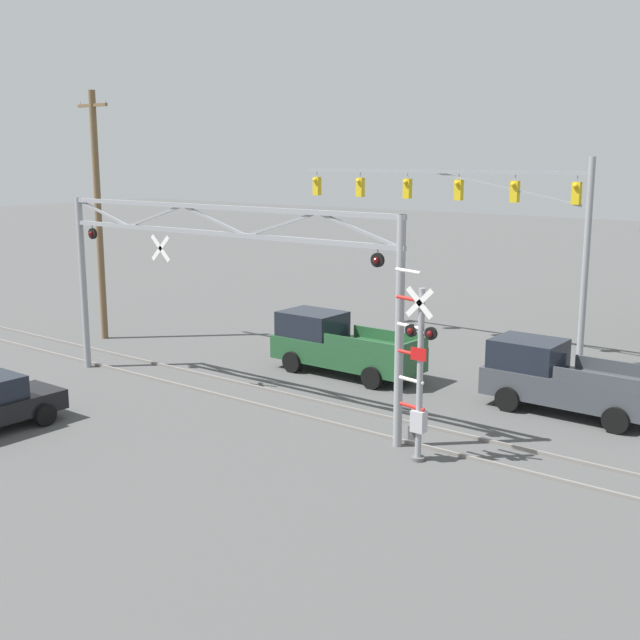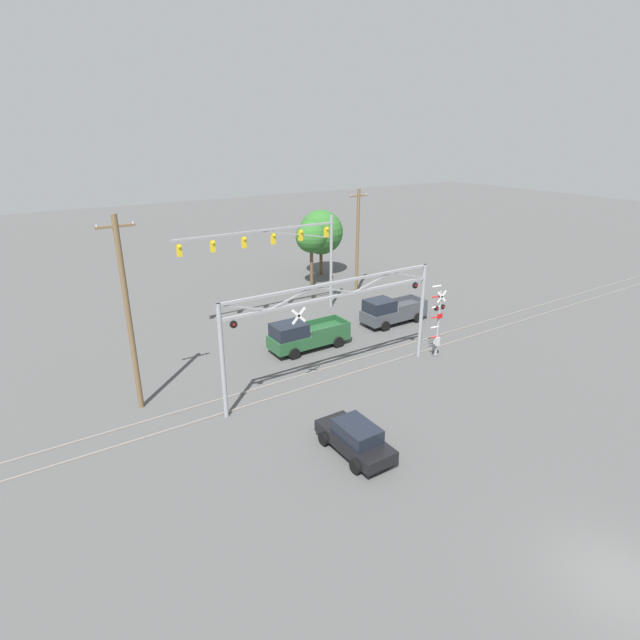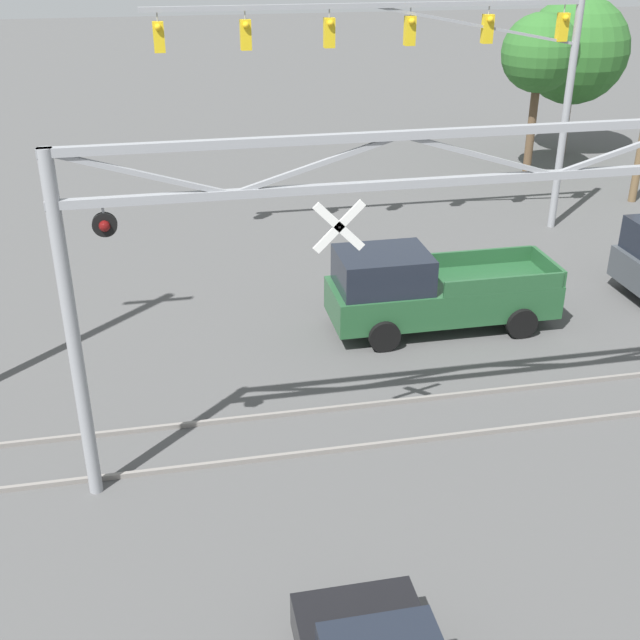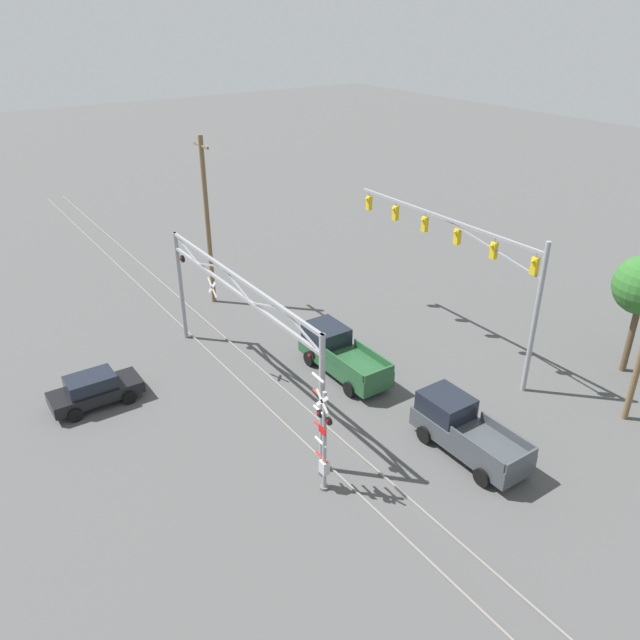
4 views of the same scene
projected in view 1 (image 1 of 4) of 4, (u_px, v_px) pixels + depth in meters
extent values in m
cube|color=gray|center=(224.00, 396.00, 25.82)|extent=(80.00, 0.08, 0.10)
cube|color=gray|center=(255.00, 387.00, 26.93)|extent=(80.00, 0.08, 0.10)
cylinder|color=gray|center=(83.00, 284.00, 29.04)|extent=(0.24, 0.24, 6.19)
cylinder|color=gray|center=(399.00, 333.00, 20.94)|extent=(0.24, 0.24, 6.19)
cube|color=gray|center=(214.00, 233.00, 24.54)|extent=(13.73, 0.14, 0.14)
cube|color=gray|center=(213.00, 207.00, 24.38)|extent=(13.73, 0.14, 0.14)
cube|color=gray|center=(103.00, 213.00, 27.70)|extent=(2.72, 0.08, 0.87)
cube|color=gray|center=(155.00, 216.00, 26.08)|extent=(2.72, 0.08, 0.87)
cube|color=gray|center=(214.00, 220.00, 24.46)|extent=(2.72, 0.08, 0.87)
cube|color=gray|center=(281.00, 225.00, 22.84)|extent=(2.72, 0.08, 0.87)
cube|color=gray|center=(358.00, 230.00, 21.22)|extent=(2.72, 0.08, 0.87)
cylinder|color=black|center=(93.00, 234.00, 28.23)|extent=(0.38, 0.10, 0.38)
sphere|color=#590C0C|center=(91.00, 234.00, 28.18)|extent=(0.18, 0.18, 0.18)
cylinder|color=gray|center=(92.00, 227.00, 28.19)|extent=(0.04, 0.04, 0.10)
cylinder|color=black|center=(378.00, 260.00, 21.00)|extent=(0.38, 0.10, 0.38)
sphere|color=#590C0C|center=(376.00, 260.00, 20.94)|extent=(0.18, 0.18, 0.18)
cylinder|color=gray|center=(378.00, 251.00, 20.95)|extent=(0.04, 0.04, 0.10)
cube|color=white|center=(161.00, 248.00, 26.01)|extent=(0.88, 0.03, 0.88)
cube|color=white|center=(161.00, 248.00, 26.01)|extent=(0.88, 0.03, 0.88)
cylinder|color=black|center=(160.00, 248.00, 25.99)|extent=(0.04, 0.04, 0.02)
cylinder|color=gray|center=(420.00, 376.00, 20.07)|extent=(0.16, 0.16, 4.47)
cylinder|color=#59595B|center=(418.00, 458.00, 20.51)|extent=(0.35, 0.35, 0.10)
cube|color=white|center=(420.00, 303.00, 19.61)|extent=(0.78, 0.03, 0.78)
cube|color=white|center=(420.00, 303.00, 19.61)|extent=(0.78, 0.03, 0.78)
cylinder|color=black|center=(419.00, 303.00, 19.59)|extent=(0.04, 0.04, 0.02)
cylinder|color=black|center=(411.00, 330.00, 20.02)|extent=(0.32, 0.09, 0.32)
sphere|color=#590C0C|center=(410.00, 331.00, 19.97)|extent=(0.16, 0.16, 0.16)
cylinder|color=black|center=(431.00, 333.00, 19.68)|extent=(0.32, 0.09, 0.32)
sphere|color=#590C0C|center=(430.00, 334.00, 19.63)|extent=(0.16, 0.16, 0.16)
cube|color=gray|center=(421.00, 332.00, 19.85)|extent=(0.64, 0.06, 0.06)
cube|color=red|center=(418.00, 354.00, 19.88)|extent=(0.44, 0.02, 0.32)
cube|color=#B2B2B7|center=(419.00, 421.00, 20.31)|extent=(0.36, 0.28, 0.56)
cylinder|color=red|center=(412.00, 407.00, 20.36)|extent=(0.70, 0.09, 0.13)
cylinder|color=white|center=(411.00, 380.00, 20.25)|extent=(0.70, 0.09, 0.13)
cylinder|color=red|center=(411.00, 353.00, 20.14)|extent=(0.70, 0.09, 0.13)
cylinder|color=white|center=(410.00, 326.00, 20.03)|extent=(0.70, 0.09, 0.13)
cylinder|color=red|center=(409.00, 299.00, 19.91)|extent=(0.70, 0.09, 0.13)
cylinder|color=white|center=(408.00, 271.00, 19.80)|extent=(0.70, 0.09, 0.13)
cube|color=#3F3F42|center=(413.00, 433.00, 20.48)|extent=(0.24, 0.12, 0.36)
cylinder|color=gray|center=(586.00, 264.00, 29.12)|extent=(0.24, 0.24, 7.64)
cube|color=gray|center=(433.00, 172.00, 32.34)|extent=(12.90, 0.14, 0.14)
cube|color=gray|center=(507.00, 189.00, 30.53)|extent=(6.46, 0.08, 1.28)
cylinder|color=gray|center=(317.00, 174.00, 35.94)|extent=(0.04, 0.04, 0.30)
cube|color=gold|center=(317.00, 186.00, 36.05)|extent=(0.30, 0.26, 0.81)
sphere|color=yellow|center=(315.00, 180.00, 35.87)|extent=(0.18, 0.18, 0.18)
cylinder|color=gray|center=(360.00, 174.00, 34.52)|extent=(0.04, 0.04, 0.30)
cube|color=gold|center=(360.00, 187.00, 34.63)|extent=(0.30, 0.26, 0.81)
sphere|color=yellow|center=(358.00, 181.00, 34.44)|extent=(0.18, 0.18, 0.18)
cylinder|color=gray|center=(408.00, 175.00, 33.09)|extent=(0.04, 0.04, 0.30)
cube|color=gold|center=(407.00, 189.00, 33.20)|extent=(0.30, 0.26, 0.81)
sphere|color=yellow|center=(405.00, 182.00, 33.02)|extent=(0.18, 0.18, 0.18)
cylinder|color=gray|center=(459.00, 176.00, 31.66)|extent=(0.04, 0.04, 0.30)
cube|color=gold|center=(459.00, 190.00, 31.77)|extent=(0.30, 0.26, 0.81)
sphere|color=yellow|center=(457.00, 183.00, 31.59)|extent=(0.18, 0.18, 0.18)
cylinder|color=gray|center=(516.00, 177.00, 30.23)|extent=(0.04, 0.04, 0.30)
cube|color=gold|center=(515.00, 192.00, 30.34)|extent=(0.30, 0.26, 0.81)
sphere|color=yellow|center=(513.00, 184.00, 30.16)|extent=(0.18, 0.18, 0.18)
cylinder|color=gray|center=(578.00, 178.00, 28.80)|extent=(0.04, 0.04, 0.30)
cube|color=gold|center=(577.00, 193.00, 28.91)|extent=(0.30, 0.26, 0.81)
sphere|color=yellow|center=(575.00, 186.00, 28.73)|extent=(0.18, 0.18, 0.18)
cube|color=#23512D|center=(347.00, 353.00, 28.46)|extent=(5.59, 1.87, 0.84)
cube|color=black|center=(312.00, 323.00, 29.22)|extent=(2.19, 1.72, 0.88)
cube|color=#23512D|center=(360.00, 345.00, 26.93)|extent=(3.00, 0.08, 0.40)
cube|color=#23512D|center=(389.00, 336.00, 28.31)|extent=(3.00, 0.08, 0.40)
cube|color=#23512D|center=(414.00, 347.00, 26.69)|extent=(0.10, 1.79, 0.40)
cylinder|color=black|center=(292.00, 362.00, 28.85)|extent=(0.76, 0.24, 0.76)
cylinder|color=black|center=(324.00, 352.00, 30.32)|extent=(0.76, 0.24, 0.76)
cylinder|color=black|center=(372.00, 378.00, 26.77)|extent=(0.76, 0.24, 0.76)
cylinder|color=black|center=(402.00, 366.00, 28.24)|extent=(0.76, 0.24, 0.76)
cube|color=#3D4247|center=(572.00, 388.00, 24.09)|extent=(5.26, 1.87, 0.84)
cube|color=black|center=(528.00, 353.00, 24.79)|extent=(2.06, 1.72, 0.88)
cube|color=#3D4247|center=(601.00, 381.00, 22.60)|extent=(2.80, 0.08, 0.40)
cube|color=#3D4247|center=(621.00, 368.00, 23.98)|extent=(2.80, 0.08, 0.40)
cylinder|color=black|center=(508.00, 399.00, 24.42)|extent=(0.76, 0.24, 0.76)
cylinder|color=black|center=(533.00, 385.00, 25.89)|extent=(0.76, 0.24, 0.76)
cylinder|color=black|center=(616.00, 420.00, 22.46)|extent=(0.76, 0.24, 0.76)
cylinder|color=black|center=(636.00, 404.00, 23.93)|extent=(0.76, 0.24, 0.76)
cylinder|color=black|center=(12.00, 404.00, 24.14)|extent=(0.24, 0.65, 0.65)
cylinder|color=black|center=(45.00, 415.00, 23.11)|extent=(0.24, 0.65, 0.65)
cylinder|color=brown|center=(99.00, 218.00, 33.33)|extent=(0.28, 0.28, 10.28)
cube|color=brown|center=(92.00, 105.00, 32.42)|extent=(1.80, 0.12, 0.12)
cylinder|color=silver|center=(80.00, 104.00, 32.89)|extent=(0.08, 0.08, 0.12)
cylinder|color=silver|center=(105.00, 102.00, 31.91)|extent=(0.08, 0.08, 0.12)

